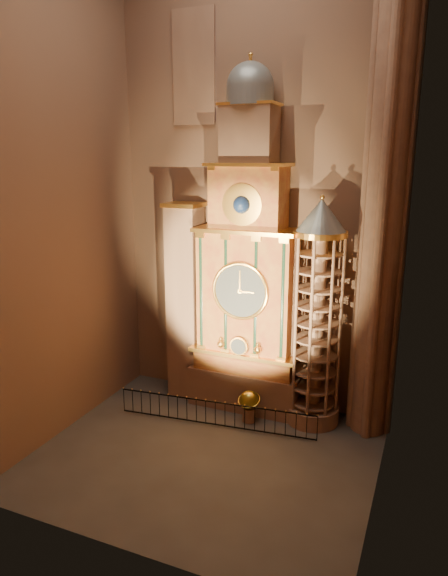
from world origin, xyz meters
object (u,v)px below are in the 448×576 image
at_px(portrait_tower, 186,302).
at_px(stair_turret, 317,317).
at_px(astronomical_clock, 248,279).
at_px(iron_railing, 215,414).
at_px(celestial_globe, 249,403).

distance_m(portrait_tower, stair_turret, 6.91).
distance_m(astronomical_clock, iron_railing, 6.59).
xyz_separation_m(astronomical_clock, stair_turret, (3.50, -0.26, -1.41)).
height_order(stair_turret, celestial_globe, stair_turret).
relative_size(portrait_tower, iron_railing, 1.07).
distance_m(astronomical_clock, stair_turret, 3.78).
height_order(astronomical_clock, portrait_tower, astronomical_clock).
xyz_separation_m(portrait_tower, celestial_globe, (4.11, -1.58, -4.20)).
height_order(astronomical_clock, celestial_globe, astronomical_clock).
height_order(stair_turret, iron_railing, stair_turret).
bearing_deg(astronomical_clock, portrait_tower, 179.71).
bearing_deg(iron_railing, stair_turret, 30.10).
height_order(portrait_tower, celestial_globe, portrait_tower).
bearing_deg(celestial_globe, iron_railing, -140.41).
xyz_separation_m(astronomical_clock, celestial_globe, (0.71, -1.56, -5.73)).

